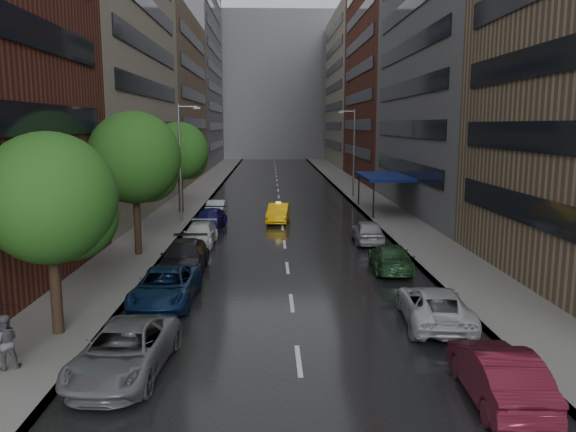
% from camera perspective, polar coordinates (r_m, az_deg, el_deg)
% --- Properties ---
extents(ground, '(220.00, 220.00, 0.00)m').
position_cam_1_polar(ground, '(15.31, 1.89, -20.53)').
color(ground, gray).
rests_on(ground, ground).
extents(road, '(14.00, 140.00, 0.01)m').
position_cam_1_polar(road, '(63.72, -1.00, 2.42)').
color(road, black).
rests_on(road, ground).
extents(sidewalk_left, '(4.00, 140.00, 0.15)m').
position_cam_1_polar(sidewalk_left, '(64.22, -9.06, 2.42)').
color(sidewalk_left, gray).
rests_on(sidewalk_left, ground).
extents(sidewalk_right, '(4.00, 140.00, 0.15)m').
position_cam_1_polar(sidewalk_right, '(64.47, 7.03, 2.49)').
color(sidewalk_right, gray).
rests_on(sidewalk_right, ground).
extents(buildings_left, '(8.00, 108.00, 38.00)m').
position_cam_1_polar(buildings_left, '(73.89, -13.30, 15.54)').
color(buildings_left, maroon).
rests_on(buildings_left, ground).
extents(buildings_right, '(8.05, 109.10, 36.00)m').
position_cam_1_polar(buildings_right, '(72.12, 11.32, 15.01)').
color(buildings_right, '#937A5B').
rests_on(buildings_right, ground).
extents(building_far, '(40.00, 14.00, 32.00)m').
position_cam_1_polar(building_far, '(131.53, -1.46, 12.93)').
color(building_far, slate).
rests_on(building_far, ground).
extents(tree_near, '(4.64, 4.64, 7.40)m').
position_cam_1_polar(tree_near, '(21.26, -23.06, 1.64)').
color(tree_near, '#382619').
rests_on(tree_near, ground).
extents(tree_mid, '(5.26, 5.26, 8.39)m').
position_cam_1_polar(tree_mid, '(33.16, -15.33, 5.72)').
color(tree_mid, '#382619').
rests_on(tree_mid, ground).
extents(tree_far, '(4.93, 4.93, 7.86)m').
position_cam_1_polar(tree_far, '(48.83, -10.96, 6.49)').
color(tree_far, '#382619').
rests_on(tree_far, ground).
extents(taxi, '(2.03, 4.63, 1.48)m').
position_cam_1_polar(taxi, '(44.16, -0.99, 0.32)').
color(taxi, '#FFB90D').
rests_on(taxi, ground).
extents(parked_cars_left, '(2.87, 34.56, 1.59)m').
position_cam_1_polar(parked_cars_left, '(30.46, -10.30, -3.91)').
color(parked_cars_left, slate).
rests_on(parked_cars_left, ground).
extents(parked_cars_right, '(2.89, 25.80, 1.57)m').
position_cam_1_polar(parked_cars_right, '(26.17, 12.24, -6.15)').
color(parked_cars_right, '#50101E').
rests_on(parked_cars_right, ground).
extents(ped_black_umbrella, '(1.05, 0.98, 2.09)m').
position_cam_1_polar(ped_black_umbrella, '(19.55, -26.90, -10.34)').
color(ped_black_umbrella, '#535358').
rests_on(ped_black_umbrella, sidewalk_left).
extents(street_lamp_left, '(1.74, 0.22, 9.00)m').
position_cam_1_polar(street_lamp_left, '(43.87, -10.81, 5.56)').
color(street_lamp_left, gray).
rests_on(street_lamp_left, sidewalk_left).
extents(street_lamp_right, '(1.74, 0.22, 9.00)m').
position_cam_1_polar(street_lamp_right, '(58.95, 6.63, 6.57)').
color(street_lamp_right, gray).
rests_on(street_lamp_right, sidewalk_right).
extents(awning, '(4.00, 8.00, 3.12)m').
position_cam_1_polar(awning, '(49.46, 9.74, 3.95)').
color(awning, navy).
rests_on(awning, sidewalk_right).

